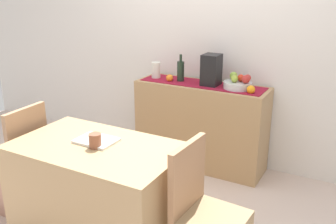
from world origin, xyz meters
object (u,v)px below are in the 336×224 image
(coffee_maker, at_px, (211,70))
(ceramic_vase, at_px, (156,70))
(wine_bottle, at_px, (181,71))
(dining_table, at_px, (100,192))
(fruit_bowl, at_px, (238,85))
(sideboard_console, at_px, (201,125))
(open_book, at_px, (96,141))
(coffee_cup, at_px, (95,141))
(chair_near_window, at_px, (19,177))

(coffee_maker, relative_size, ceramic_vase, 1.81)
(wine_bottle, bearing_deg, dining_table, -86.91)
(fruit_bowl, xyz_separation_m, dining_table, (-0.52, -1.44, -0.53))
(sideboard_console, xyz_separation_m, open_book, (-0.20, -1.39, 0.32))
(sideboard_console, height_order, open_book, sideboard_console)
(sideboard_console, height_order, coffee_cup, sideboard_console)
(fruit_bowl, height_order, coffee_maker, coffee_maker)
(coffee_maker, distance_m, open_book, 1.45)
(fruit_bowl, height_order, dining_table, fruit_bowl)
(dining_table, relative_size, chair_near_window, 1.33)
(dining_table, height_order, chair_near_window, chair_near_window)
(sideboard_console, bearing_deg, coffee_maker, 0.00)
(chair_near_window, bearing_deg, open_book, 3.55)
(wine_bottle, distance_m, open_book, 1.41)
(fruit_bowl, xyz_separation_m, coffee_maker, (-0.27, 0.00, 0.11))
(coffee_maker, height_order, dining_table, coffee_maker)
(sideboard_console, distance_m, ceramic_vase, 0.73)
(sideboard_console, xyz_separation_m, coffee_maker, (0.09, 0.00, 0.58))
(fruit_bowl, distance_m, coffee_cup, 1.56)
(sideboard_console, distance_m, fruit_bowl, 0.60)
(fruit_bowl, relative_size, wine_bottle, 0.97)
(wine_bottle, relative_size, dining_table, 0.23)
(fruit_bowl, height_order, coffee_cup, fruit_bowl)
(coffee_maker, relative_size, dining_table, 0.25)
(coffee_maker, height_order, open_book, coffee_maker)
(fruit_bowl, distance_m, wine_bottle, 0.60)
(sideboard_console, bearing_deg, dining_table, -96.16)
(open_book, bearing_deg, chair_near_window, -176.36)
(wine_bottle, relative_size, open_book, 0.98)
(sideboard_console, height_order, chair_near_window, chair_near_window)
(fruit_bowl, relative_size, coffee_cup, 2.63)
(coffee_maker, relative_size, chair_near_window, 0.34)
(ceramic_vase, bearing_deg, fruit_bowl, 0.00)
(ceramic_vase, distance_m, coffee_cup, 1.53)
(sideboard_console, bearing_deg, ceramic_vase, 180.00)
(coffee_cup, bearing_deg, wine_bottle, 93.66)
(fruit_bowl, relative_size, dining_table, 0.22)
(coffee_maker, relative_size, coffee_cup, 3.00)
(coffee_cup, distance_m, chair_near_window, 1.02)
(fruit_bowl, bearing_deg, coffee_maker, 180.00)
(sideboard_console, xyz_separation_m, ceramic_vase, (-0.52, 0.00, 0.52))
(dining_table, bearing_deg, coffee_maker, 80.15)
(open_book, relative_size, coffee_cup, 2.77)
(ceramic_vase, bearing_deg, coffee_cup, -75.54)
(fruit_bowl, relative_size, coffee_maker, 0.88)
(fruit_bowl, bearing_deg, open_book, -111.99)
(open_book, bearing_deg, coffee_maker, 78.27)
(fruit_bowl, distance_m, chair_near_window, 2.10)
(open_book, bearing_deg, wine_bottle, 91.61)
(dining_table, height_order, open_book, open_book)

